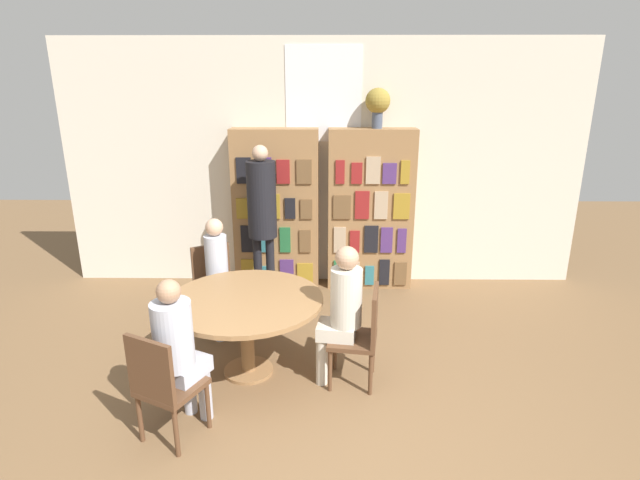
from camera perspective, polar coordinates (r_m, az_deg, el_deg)
name	(u,v)px	position (r m, az deg, el deg)	size (l,w,h in m)	color
wall_back	(323,165)	(6.24, 0.39, 8.55)	(6.40, 0.07, 3.00)	beige
bookshelf_left	(276,210)	(6.19, -5.03, 3.44)	(1.04, 0.34, 1.97)	olive
bookshelf_right	(370,210)	(6.18, 5.78, 3.40)	(1.04, 0.34, 1.97)	olive
flower_vase	(378,103)	(6.00, 6.63, 15.31)	(0.29, 0.29, 0.46)	#475166
reading_table	(246,309)	(4.40, -8.49, -7.81)	(1.35, 1.35, 0.72)	olive
chair_near_camera	(163,383)	(3.81, -17.49, -15.34)	(0.54, 0.54, 0.87)	brown
chair_left_side	(215,283)	(5.35, -11.96, -4.87)	(0.54, 0.54, 0.87)	brown
chair_far_side	(362,332)	(4.29, 4.82, -10.45)	(0.45, 0.45, 0.87)	brown
seated_reader_left	(219,272)	(5.11, -11.52, -3.64)	(0.35, 0.39, 1.22)	#B2B7C6
seated_reader_right	(341,307)	(4.21, 2.45, -7.65)	(0.39, 0.31, 1.24)	beige
seated_reader_back	(178,345)	(3.81, -15.92, -11.51)	(0.40, 0.42, 1.21)	#B2B7C6
librarian_standing	(262,207)	(5.68, -6.63, 3.76)	(0.33, 0.60, 1.84)	black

